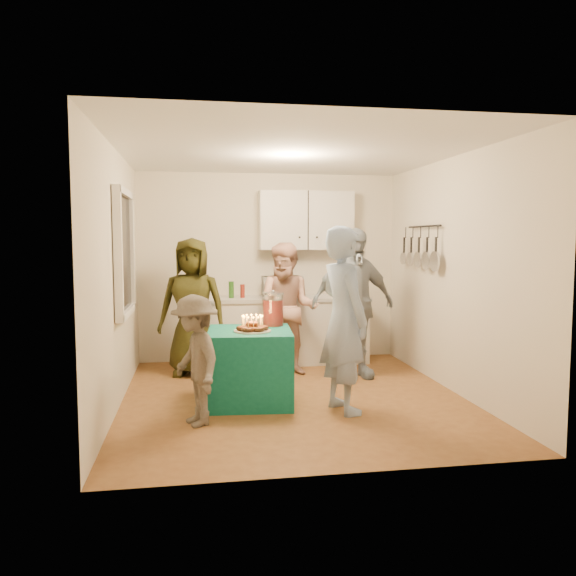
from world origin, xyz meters
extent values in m
plane|color=brown|center=(0.00, 0.00, 0.00)|extent=(4.00, 4.00, 0.00)
plane|color=white|center=(0.00, 0.00, 2.60)|extent=(4.00, 4.00, 0.00)
plane|color=silver|center=(0.00, 2.00, 1.30)|extent=(3.60, 3.60, 0.00)
plane|color=silver|center=(-1.80, 0.00, 1.30)|extent=(4.00, 4.00, 0.00)
plane|color=silver|center=(1.80, 0.00, 1.30)|extent=(4.00, 4.00, 0.00)
cube|color=black|center=(-1.77, 0.30, 1.55)|extent=(0.04, 1.00, 1.20)
cube|color=white|center=(0.20, 1.70, 0.43)|extent=(2.20, 0.58, 0.86)
cube|color=beige|center=(0.20, 1.70, 0.89)|extent=(2.24, 0.62, 0.05)
cube|color=white|center=(0.50, 1.85, 1.95)|extent=(1.30, 0.30, 0.80)
cube|color=black|center=(1.72, 0.70, 1.60)|extent=(0.12, 1.00, 0.60)
imported|color=white|center=(0.14, 1.70, 1.05)|extent=(0.54, 0.40, 0.28)
cube|color=#0F6657|center=(-0.48, -0.11, 0.38)|extent=(0.92, 0.92, 0.76)
cylinder|color=red|center=(-0.20, 0.16, 0.93)|extent=(0.22, 0.22, 0.34)
imported|color=#95B0D9|center=(0.41, -0.54, 0.91)|extent=(0.60, 0.76, 1.82)
imported|color=#4C4A15|center=(-1.06, 1.24, 0.86)|extent=(0.94, 0.72, 1.71)
imported|color=tan|center=(0.11, 1.07, 0.83)|extent=(0.97, 0.86, 1.65)
imported|color=#112439|center=(0.87, 0.75, 0.91)|extent=(1.13, 0.62, 1.83)
imported|color=#4F473F|center=(-1.03, -0.72, 0.60)|extent=(0.69, 0.88, 1.19)
camera|label=1|loc=(-1.02, -5.81, 1.70)|focal=35.00mm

